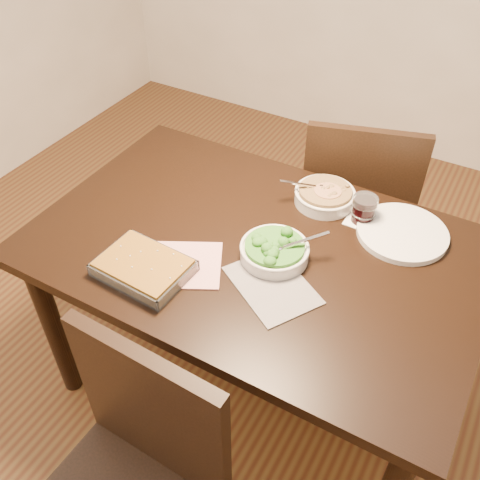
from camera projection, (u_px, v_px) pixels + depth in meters
The scene contains 11 objects.
ground at pixel (252, 380), 2.18m from camera, with size 4.00×4.00×0.00m, color #492515.
table at pixel (255, 266), 1.74m from camera, with size 1.40×0.90×0.75m.
magazine_a at pixel (176, 264), 1.60m from camera, with size 0.27×0.20×0.01m, color #B23248.
magazine_b at pixel (272, 285), 1.54m from camera, with size 0.27×0.19×0.00m, color #26252D.
coaster at pixel (362, 220), 1.76m from camera, with size 0.10×0.10×0.00m, color white.
stew_bowl at pixel (325, 195), 1.81m from camera, with size 0.21×0.21×0.08m.
broccoli_bowl at pixel (275, 251), 1.61m from camera, with size 0.21×0.21×0.08m.
baking_dish at pixel (144, 268), 1.56m from camera, with size 0.27×0.21×0.05m.
wine_tumbler at pixel (364, 209), 1.73m from camera, with size 0.08×0.08×0.09m.
dinner_plate at pixel (402, 233), 1.70m from camera, with size 0.29×0.29×0.02m, color silver.
chair_far at pixel (356, 203), 2.21m from camera, with size 0.54×0.54×0.93m.
Camera 1 is at (0.57, -1.10, 1.88)m, focal length 40.00 mm.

